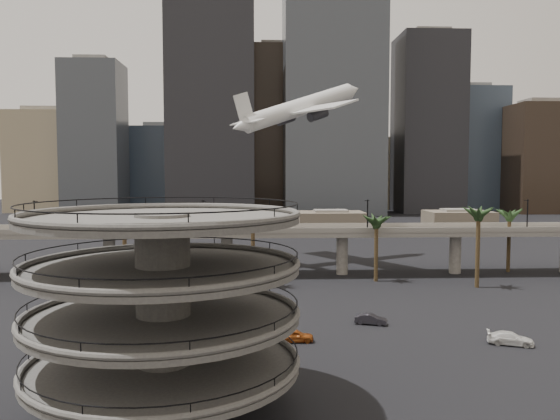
{
  "coord_description": "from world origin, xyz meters",
  "views": [
    {
      "loc": [
        -5.51,
        -47.85,
        19.58
      ],
      "look_at": [
        -2.11,
        28.0,
        14.27
      ],
      "focal_mm": 35.0,
      "sensor_mm": 36.0,
      "label": 1
    }
  ],
  "objects_px": {
    "overpass": "(285,236)",
    "car_c": "(510,338)",
    "parking_ramp": "(163,293)",
    "car_a": "(295,336)",
    "car_b": "(371,319)",
    "airborne_jet": "(300,108)"
  },
  "relations": [
    {
      "from": "overpass",
      "to": "car_c",
      "type": "bearing_deg",
      "value": -61.76
    },
    {
      "from": "parking_ramp",
      "to": "car_b",
      "type": "bearing_deg",
      "value": 47.72
    },
    {
      "from": "car_a",
      "to": "car_c",
      "type": "height_order",
      "value": "car_a"
    },
    {
      "from": "overpass",
      "to": "parking_ramp",
      "type": "bearing_deg",
      "value": -102.43
    },
    {
      "from": "overpass",
      "to": "airborne_jet",
      "type": "height_order",
      "value": "airborne_jet"
    },
    {
      "from": "overpass",
      "to": "car_b",
      "type": "distance_m",
      "value": 36.38
    },
    {
      "from": "overpass",
      "to": "car_b",
      "type": "bearing_deg",
      "value": -75.04
    },
    {
      "from": "airborne_jet",
      "to": "car_c",
      "type": "distance_m",
      "value": 71.27
    },
    {
      "from": "airborne_jet",
      "to": "overpass",
      "type": "bearing_deg",
      "value": -136.76
    },
    {
      "from": "parking_ramp",
      "to": "car_c",
      "type": "xyz_separation_m",
      "value": [
        36.33,
        15.56,
        -9.11
      ]
    },
    {
      "from": "parking_ramp",
      "to": "car_a",
      "type": "xyz_separation_m",
      "value": [
        11.98,
        17.66,
        -9.11
      ]
    },
    {
      "from": "car_b",
      "to": "car_c",
      "type": "xyz_separation_m",
      "value": [
        14.1,
        -8.89,
        0.05
      ]
    },
    {
      "from": "overpass",
      "to": "car_a",
      "type": "relative_size",
      "value": 30.5
    },
    {
      "from": "parking_ramp",
      "to": "airborne_jet",
      "type": "distance_m",
      "value": 81.34
    },
    {
      "from": "airborne_jet",
      "to": "car_b",
      "type": "distance_m",
      "value": 61.23
    },
    {
      "from": "parking_ramp",
      "to": "car_a",
      "type": "distance_m",
      "value": 23.2
    },
    {
      "from": "parking_ramp",
      "to": "car_b",
      "type": "xyz_separation_m",
      "value": [
        22.23,
        24.45,
        -9.16
      ]
    },
    {
      "from": "overpass",
      "to": "airborne_jet",
      "type": "bearing_deg",
      "value": 75.96
    },
    {
      "from": "car_a",
      "to": "car_b",
      "type": "height_order",
      "value": "car_a"
    },
    {
      "from": "car_a",
      "to": "overpass",
      "type": "bearing_deg",
      "value": -1.76
    },
    {
      "from": "parking_ramp",
      "to": "airborne_jet",
      "type": "xyz_separation_m",
      "value": [
        17.23,
        75.89,
        23.66
      ]
    },
    {
      "from": "parking_ramp",
      "to": "overpass",
      "type": "xyz_separation_m",
      "value": [
        13.0,
        59.0,
        -2.5
      ]
    }
  ]
}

